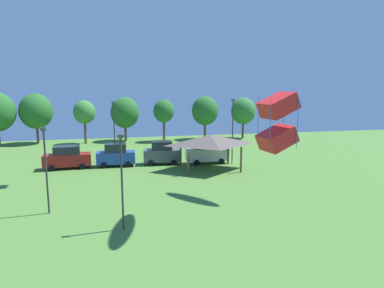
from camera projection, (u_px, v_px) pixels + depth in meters
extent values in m
cube|color=red|center=(278.00, 105.00, 12.32)|extent=(1.35, 1.22, 0.98)
cube|color=red|center=(277.00, 138.00, 12.52)|extent=(1.35, 1.22, 0.98)
cylinder|color=blue|center=(270.00, 124.00, 11.81)|extent=(0.02, 0.02, 1.80)
cylinder|color=blue|center=(298.00, 123.00, 12.04)|extent=(0.02, 0.02, 1.80)
cylinder|color=blue|center=(258.00, 121.00, 12.81)|extent=(0.02, 0.02, 1.80)
cylinder|color=blue|center=(284.00, 120.00, 13.03)|extent=(0.02, 0.02, 1.80)
cube|color=maroon|center=(67.00, 160.00, 35.67)|extent=(4.86, 2.05, 1.22)
cube|color=#1E232D|center=(67.00, 150.00, 35.50)|extent=(2.71, 1.78, 0.85)
cylinder|color=black|center=(82.00, 166.00, 35.35)|extent=(0.65, 0.26, 0.64)
cylinder|color=black|center=(83.00, 163.00, 37.01)|extent=(0.65, 0.26, 0.64)
cylinder|color=black|center=(52.00, 168.00, 34.53)|extent=(0.65, 0.26, 0.64)
cylinder|color=black|center=(53.00, 165.00, 36.19)|extent=(0.65, 0.26, 0.64)
cube|color=#234299|center=(116.00, 157.00, 36.74)|extent=(4.09, 1.86, 1.26)
cube|color=#1E232D|center=(116.00, 148.00, 36.57)|extent=(2.27, 1.66, 0.88)
cylinder|color=black|center=(128.00, 164.00, 36.24)|extent=(0.65, 0.24, 0.64)
cylinder|color=black|center=(128.00, 161.00, 37.91)|extent=(0.65, 0.24, 0.64)
cylinder|color=black|center=(104.00, 165.00, 35.79)|extent=(0.65, 0.24, 0.64)
cylinder|color=black|center=(105.00, 162.00, 37.45)|extent=(0.65, 0.24, 0.64)
cube|color=#4C5156|center=(162.00, 155.00, 37.75)|extent=(4.16, 2.15, 1.33)
cube|color=#1E232D|center=(162.00, 145.00, 37.56)|extent=(2.35, 1.83, 0.93)
cylinder|color=black|center=(174.00, 163.00, 37.14)|extent=(0.66, 0.28, 0.64)
cylinder|color=black|center=(173.00, 159.00, 38.86)|extent=(0.66, 0.28, 0.64)
cylinder|color=black|center=(151.00, 163.00, 36.85)|extent=(0.66, 0.28, 0.64)
cylinder|color=black|center=(151.00, 160.00, 38.57)|extent=(0.66, 0.28, 0.64)
cube|color=silver|center=(207.00, 154.00, 38.21)|extent=(4.60, 1.89, 1.39)
cube|color=#1E232D|center=(207.00, 144.00, 38.02)|extent=(2.54, 1.72, 0.97)
cylinder|color=black|center=(221.00, 161.00, 37.77)|extent=(0.64, 0.23, 0.64)
cylinder|color=black|center=(216.00, 158.00, 39.53)|extent=(0.64, 0.23, 0.64)
cylinder|color=black|center=(197.00, 163.00, 37.12)|extent=(0.64, 0.23, 0.64)
cylinder|color=black|center=(193.00, 159.00, 38.88)|extent=(0.64, 0.23, 0.64)
cylinder|color=brown|center=(188.00, 162.00, 32.82)|extent=(0.20, 0.20, 2.60)
cylinder|color=brown|center=(241.00, 160.00, 33.98)|extent=(0.20, 0.20, 2.60)
cylinder|color=brown|center=(181.00, 154.00, 36.60)|extent=(0.20, 0.20, 2.60)
cylinder|color=brown|center=(228.00, 152.00, 37.77)|extent=(0.20, 0.20, 2.60)
pyramid|color=#564C47|center=(210.00, 140.00, 35.00)|extent=(6.94, 5.09, 1.00)
cylinder|color=#2D2D33|center=(122.00, 185.00, 20.03)|extent=(0.12, 0.12, 5.50)
cube|color=#4C4C51|center=(120.00, 136.00, 19.56)|extent=(0.36, 0.20, 0.24)
cylinder|color=#2D2D33|center=(46.00, 173.00, 22.61)|extent=(0.12, 0.12, 5.61)
cube|color=#4C4C51|center=(43.00, 129.00, 22.13)|extent=(0.36, 0.20, 0.24)
cylinder|color=#2D2D33|center=(114.00, 135.00, 37.00)|extent=(0.12, 0.12, 6.66)
cube|color=#4C4C51|center=(113.00, 103.00, 36.43)|extent=(0.36, 0.20, 0.24)
cylinder|color=#2D2D33|center=(232.00, 133.00, 37.68)|extent=(0.12, 0.12, 6.90)
cube|color=#4C4C51|center=(233.00, 100.00, 37.09)|extent=(0.36, 0.20, 0.24)
cylinder|color=brown|center=(38.00, 133.00, 51.58)|extent=(0.36, 0.36, 3.09)
ellipsoid|color=#286628|center=(36.00, 111.00, 51.04)|extent=(4.79, 4.79, 5.27)
cylinder|color=brown|center=(85.00, 132.00, 51.44)|extent=(0.36, 0.36, 3.56)
ellipsoid|color=#3D7F38|center=(84.00, 112.00, 50.95)|extent=(3.20, 3.20, 3.52)
cylinder|color=brown|center=(126.00, 132.00, 54.14)|extent=(0.36, 0.36, 2.83)
ellipsoid|color=#286628|center=(125.00, 113.00, 53.64)|extent=(4.43, 4.43, 4.87)
cylinder|color=brown|center=(164.00, 130.00, 53.56)|extent=(0.36, 0.36, 3.55)
ellipsoid|color=#286628|center=(164.00, 111.00, 53.07)|extent=(3.24, 3.24, 3.56)
cylinder|color=brown|center=(205.00, 130.00, 55.91)|extent=(0.36, 0.36, 3.06)
ellipsoid|color=#286628|center=(205.00, 111.00, 55.39)|extent=(4.27, 4.27, 4.70)
cylinder|color=brown|center=(243.00, 129.00, 57.01)|extent=(0.36, 0.36, 3.03)
ellipsoid|color=#337533|center=(243.00, 111.00, 56.51)|extent=(4.01, 4.01, 4.41)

